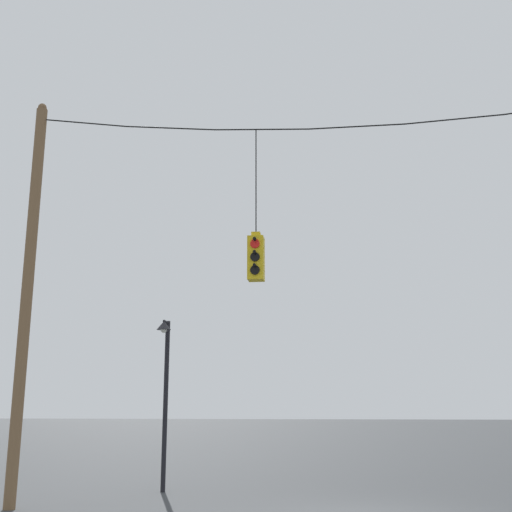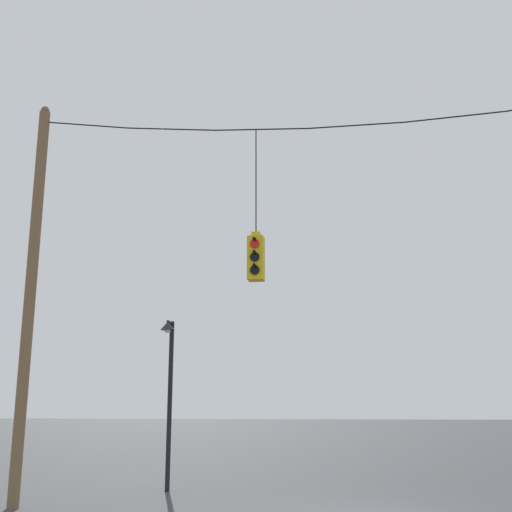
% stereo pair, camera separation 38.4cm
% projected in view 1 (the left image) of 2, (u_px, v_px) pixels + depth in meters
% --- Properties ---
extents(utility_pole_left, '(0.25, 0.25, 9.10)m').
position_uv_depth(utility_pole_left, '(27.00, 292.00, 14.23)').
color(utility_pole_left, brown).
rests_on(utility_pole_left, ground_plane).
extents(span_wire, '(14.72, 0.03, 0.63)m').
position_uv_depth(span_wire, '(356.00, 118.00, 14.20)').
color(span_wire, black).
extents(traffic_light_near_right_pole, '(0.34, 0.46, 3.46)m').
position_uv_depth(traffic_light_near_right_pole, '(256.00, 257.00, 13.75)').
color(traffic_light_near_right_pole, yellow).
extents(street_lamp, '(0.37, 0.65, 4.26)m').
position_uv_depth(street_lamp, '(165.00, 375.00, 16.43)').
color(street_lamp, black).
rests_on(street_lamp, ground_plane).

